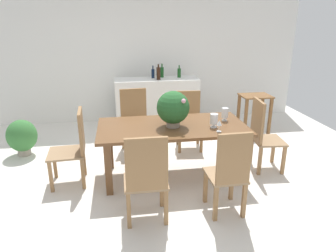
{
  "coord_description": "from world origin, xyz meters",
  "views": [
    {
      "loc": [
        -0.67,
        -4.08,
        2.13
      ],
      "look_at": [
        -0.06,
        -0.13,
        0.74
      ],
      "focal_mm": 33.34,
      "sensor_mm": 36.0,
      "label": 1
    }
  ],
  "objects_px": {
    "chair_near_left": "(146,176)",
    "wine_bottle_amber": "(158,73)",
    "crystal_vase_left": "(225,113)",
    "crystal_vase_center_near": "(167,112)",
    "chair_near_right": "(229,171)",
    "wine_glass": "(219,123)",
    "chair_far_right": "(189,117)",
    "wine_bottle_green": "(153,73)",
    "potted_plant_floor": "(22,136)",
    "crystal_vase_right": "(214,119)",
    "chair_head_end": "(75,144)",
    "kitchen_counter": "(157,103)",
    "wine_bottle_clear": "(179,73)",
    "wine_bottle_tall": "(162,72)",
    "side_table": "(255,106)",
    "chair_far_left": "(135,117)",
    "chair_foot_end": "(262,132)",
    "dining_table": "(172,132)",
    "flower_centerpiece": "(173,108)"
  },
  "relations": [
    {
      "from": "chair_near_left",
      "to": "wine_bottle_amber",
      "type": "bearing_deg",
      "value": -99.3
    },
    {
      "from": "crystal_vase_left",
      "to": "crystal_vase_center_near",
      "type": "xyz_separation_m",
      "value": [
        -0.8,
        0.21,
        -0.0
      ]
    },
    {
      "from": "chair_near_right",
      "to": "wine_glass",
      "type": "bearing_deg",
      "value": -99.4
    },
    {
      "from": "chair_far_right",
      "to": "wine_bottle_green",
      "type": "bearing_deg",
      "value": 117.48
    },
    {
      "from": "chair_near_right",
      "to": "potted_plant_floor",
      "type": "xyz_separation_m",
      "value": [
        -2.73,
        2.09,
        -0.23
      ]
    },
    {
      "from": "wine_glass",
      "to": "wine_bottle_green",
      "type": "bearing_deg",
      "value": 102.53
    },
    {
      "from": "crystal_vase_left",
      "to": "crystal_vase_right",
      "type": "height_order",
      "value": "crystal_vase_right"
    },
    {
      "from": "chair_head_end",
      "to": "kitchen_counter",
      "type": "height_order",
      "value": "chair_head_end"
    },
    {
      "from": "wine_bottle_clear",
      "to": "crystal_vase_left",
      "type": "bearing_deg",
      "value": -83.02
    },
    {
      "from": "potted_plant_floor",
      "to": "crystal_vase_left",
      "type": "bearing_deg",
      "value": -17.58
    },
    {
      "from": "wine_bottle_tall",
      "to": "potted_plant_floor",
      "type": "bearing_deg",
      "value": -153.99
    },
    {
      "from": "side_table",
      "to": "chair_far_left",
      "type": "bearing_deg",
      "value": -168.17
    },
    {
      "from": "chair_foot_end",
      "to": "side_table",
      "type": "height_order",
      "value": "chair_foot_end"
    },
    {
      "from": "crystal_vase_left",
      "to": "wine_bottle_clear",
      "type": "relative_size",
      "value": 0.76
    },
    {
      "from": "wine_bottle_clear",
      "to": "side_table",
      "type": "bearing_deg",
      "value": -26.54
    },
    {
      "from": "chair_near_right",
      "to": "kitchen_counter",
      "type": "xyz_separation_m",
      "value": [
        -0.41,
        3.16,
        -0.05
      ]
    },
    {
      "from": "chair_near_right",
      "to": "chair_near_left",
      "type": "distance_m",
      "value": 0.9
    },
    {
      "from": "chair_far_left",
      "to": "wine_bottle_tall",
      "type": "distance_m",
      "value": 1.48
    },
    {
      "from": "dining_table",
      "to": "side_table",
      "type": "bearing_deg",
      "value": 39.2
    },
    {
      "from": "wine_bottle_tall",
      "to": "side_table",
      "type": "relative_size",
      "value": 0.37
    },
    {
      "from": "dining_table",
      "to": "chair_near_left",
      "type": "bearing_deg",
      "value": -113.68
    },
    {
      "from": "wine_bottle_clear",
      "to": "flower_centerpiece",
      "type": "bearing_deg",
      "value": -102.72
    },
    {
      "from": "chair_near_left",
      "to": "wine_bottle_amber",
      "type": "xyz_separation_m",
      "value": [
        0.52,
        3.04,
        0.56
      ]
    },
    {
      "from": "wine_bottle_green",
      "to": "side_table",
      "type": "xyz_separation_m",
      "value": [
        1.88,
        -0.7,
        -0.56
      ]
    },
    {
      "from": "wine_glass",
      "to": "wine_bottle_clear",
      "type": "xyz_separation_m",
      "value": [
        -0.04,
        2.52,
        0.23
      ]
    },
    {
      "from": "crystal_vase_left",
      "to": "potted_plant_floor",
      "type": "xyz_separation_m",
      "value": [
        -3.04,
        0.96,
        -0.53
      ]
    },
    {
      "from": "chair_near_left",
      "to": "crystal_vase_left",
      "type": "height_order",
      "value": "chair_near_left"
    },
    {
      "from": "chair_far_right",
      "to": "wine_bottle_tall",
      "type": "xyz_separation_m",
      "value": [
        -0.29,
        1.23,
        0.58
      ]
    },
    {
      "from": "chair_head_end",
      "to": "wine_bottle_clear",
      "type": "height_order",
      "value": "wine_bottle_clear"
    },
    {
      "from": "chair_near_right",
      "to": "wine_bottle_amber",
      "type": "distance_m",
      "value": 3.12
    },
    {
      "from": "crystal_vase_right",
      "to": "side_table",
      "type": "distance_m",
      "value": 2.17
    },
    {
      "from": "flower_centerpiece",
      "to": "wine_glass",
      "type": "relative_size",
      "value": 3.19
    },
    {
      "from": "wine_glass",
      "to": "wine_bottle_green",
      "type": "xyz_separation_m",
      "value": [
        -0.56,
        2.54,
        0.23
      ]
    },
    {
      "from": "wine_bottle_amber",
      "to": "wine_bottle_green",
      "type": "xyz_separation_m",
      "value": [
        -0.08,
        0.21,
        -0.03
      ]
    },
    {
      "from": "chair_near_right",
      "to": "potted_plant_floor",
      "type": "distance_m",
      "value": 3.45
    },
    {
      "from": "chair_far_left",
      "to": "chair_foot_end",
      "type": "relative_size",
      "value": 0.98
    },
    {
      "from": "chair_far_right",
      "to": "crystal_vase_center_near",
      "type": "xyz_separation_m",
      "value": [
        -0.49,
        -0.72,
        0.33
      ]
    },
    {
      "from": "chair_foot_end",
      "to": "wine_bottle_tall",
      "type": "height_order",
      "value": "wine_bottle_tall"
    },
    {
      "from": "wine_bottle_amber",
      "to": "wine_bottle_clear",
      "type": "xyz_separation_m",
      "value": [
        0.44,
        0.19,
        -0.03
      ]
    },
    {
      "from": "chair_near_left",
      "to": "potted_plant_floor",
      "type": "bearing_deg",
      "value": -48.46
    },
    {
      "from": "chair_head_end",
      "to": "crystal_vase_center_near",
      "type": "bearing_deg",
      "value": 99.67
    },
    {
      "from": "chair_head_end",
      "to": "crystal_vase_right",
      "type": "height_order",
      "value": "chair_head_end"
    },
    {
      "from": "dining_table",
      "to": "chair_far_left",
      "type": "xyz_separation_m",
      "value": [
        -0.46,
        1.03,
        -0.09
      ]
    },
    {
      "from": "chair_far_left",
      "to": "crystal_vase_right",
      "type": "bearing_deg",
      "value": -55.81
    },
    {
      "from": "crystal_vase_left",
      "to": "kitchen_counter",
      "type": "height_order",
      "value": "kitchen_counter"
    },
    {
      "from": "crystal_vase_right",
      "to": "side_table",
      "type": "height_order",
      "value": "crystal_vase_right"
    },
    {
      "from": "chair_near_left",
      "to": "wine_bottle_green",
      "type": "distance_m",
      "value": 3.32
    },
    {
      "from": "dining_table",
      "to": "chair_far_right",
      "type": "bearing_deg",
      "value": 65.79
    },
    {
      "from": "flower_centerpiece",
      "to": "wine_bottle_tall",
      "type": "relative_size",
      "value": 1.79
    },
    {
      "from": "chair_far_left",
      "to": "wine_glass",
      "type": "relative_size",
      "value": 6.79
    }
  ]
}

